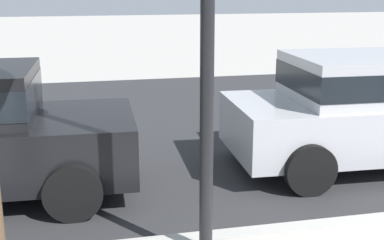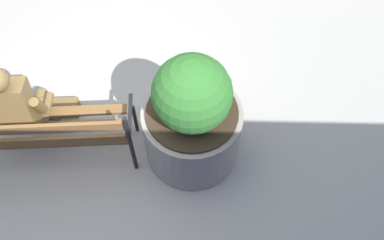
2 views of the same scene
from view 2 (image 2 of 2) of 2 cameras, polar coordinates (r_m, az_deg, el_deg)
The scene contains 4 objects.
ground_plane at distance 4.65m, azimuth -14.93°, elevation -4.58°, with size 80.00×80.00×0.00m, color #ADA8A0.
park_bench at distance 4.26m, azimuth -20.33°, elevation -1.48°, with size 1.83×0.66×0.95m.
bronze_statue_seated at distance 4.33m, azimuth -22.14°, elevation 1.83°, with size 0.62×0.79×1.37m.
concrete_planter at distance 4.00m, azimuth 0.00°, elevation 0.03°, with size 0.99×0.99×1.40m.
Camera 2 is at (1.24, -2.10, 3.95)m, focal length 38.43 mm.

